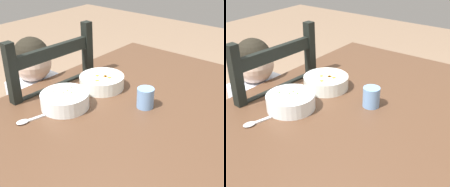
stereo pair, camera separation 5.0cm
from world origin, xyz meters
The scene contains 7 objects.
dining_table centered at (0.00, 0.00, 0.65)m, with size 1.28×0.86×0.76m.
dining_chair centered at (-0.03, 0.48, 0.46)m, with size 0.44×0.44×0.99m.
child_figure centered at (-0.03, 0.47, 0.62)m, with size 0.32×0.31×0.94m.
bowl_of_peas centered at (-0.13, 0.18, 0.79)m, with size 0.18×0.18×0.06m.
bowl_of_carrots centered at (0.07, 0.18, 0.79)m, with size 0.18×0.18×0.05m.
spoon centered at (-0.28, 0.21, 0.76)m, with size 0.14×0.05×0.01m.
drinking_cup centered at (0.05, -0.05, 0.79)m, with size 0.06×0.06×0.08m, color #6F9ACF.
Camera 2 is at (-0.82, -0.54, 1.33)m, focal length 49.28 mm.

